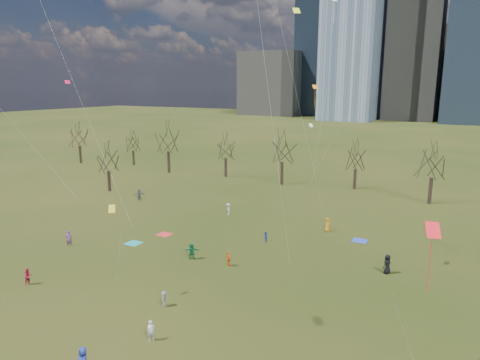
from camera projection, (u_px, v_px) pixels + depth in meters
The scene contains 18 objects.
ground at pixel (174, 283), 37.57m from camera, with size 500.00×500.00×0.00m, color black.
downtown_skyline at pixel (429, 40), 210.60m from camera, with size 212.50×78.00×118.00m.
bare_tree_row at pixel (315, 155), 68.16m from camera, with size 113.04×29.80×9.50m.
blanket_teal at pixel (133, 243), 47.11m from camera, with size 1.60×1.50×0.03m, color teal.
blanket_navy at pixel (360, 241), 47.91m from camera, with size 1.60×1.50×0.03m, color blue.
blanket_crimson at pixel (164, 234), 49.90m from camera, with size 1.60×1.50×0.03m, color red.
person_1 at pixel (151, 331), 29.01m from camera, with size 0.54×0.36×1.49m, color silver.
person_2 at pixel (28, 276), 37.22m from camera, with size 0.74×0.58×1.53m, color #B41939.
person_3 at pixel (164, 299), 33.59m from camera, with size 0.82×0.47×1.27m, color slate.
person_4 at pixel (229, 259), 41.06m from camera, with size 0.86×0.36×1.46m, color orange.
person_5 at pixel (192, 251), 42.71m from camera, with size 1.59×0.51×1.72m, color #1A7544.
person_6 at pixel (387, 264), 39.39m from camera, with size 0.90×0.59×1.84m, color black.
person_7 at pixel (69, 238), 46.20m from camera, with size 0.65×0.43×1.78m, color #7D458A.
person_8 at pixel (265, 237), 47.40m from camera, with size 0.58×0.45×1.19m, color #2A37B8.
person_9 at pixel (228, 209), 57.55m from camera, with size 1.00×0.57×1.54m, color silver.
person_11 at pixel (139, 195), 64.49m from camera, with size 1.63×0.52×1.76m, color #5C5B5F.
person_12 at pixel (328, 225), 50.74m from camera, with size 0.83×0.54×1.70m, color orange.
kites_airborne at pixel (305, 124), 43.00m from camera, with size 61.61×50.54×30.16m.
Camera 1 is at (21.74, -27.66, 17.03)m, focal length 32.00 mm.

